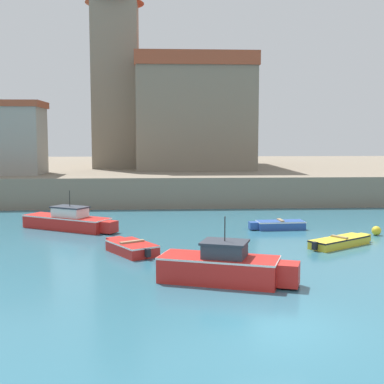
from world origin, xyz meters
TOP-DOWN VIEW (x-y plane):
  - ground_plane at (0.00, 0.00)m, footprint 200.00×200.00m
  - quay_seawall at (0.00, 44.13)m, footprint 120.00×40.00m
  - motorboat_red_0 at (-0.84, 4.64)m, footprint 5.18×3.01m
  - dinghy_red_1 at (-4.49, 9.71)m, footprint 2.61×3.37m
  - motorboat_red_2 at (-8.35, 16.15)m, footprint 5.74×4.06m
  - dinghy_yellow_4 at (5.54, 10.68)m, footprint 3.67×2.88m
  - dinghy_blue_7 at (3.59, 15.50)m, footprint 3.20×1.24m
  - mooring_buoy at (8.40, 13.34)m, footprint 0.50×0.50m
  - church at (-1.14, 38.89)m, footprint 15.29×16.76m

SIDE VIEW (x-z plane):
  - ground_plane at x=0.00m, z-range 0.00..0.00m
  - dinghy_yellow_4 at x=5.54m, z-range -0.01..0.49m
  - mooring_buoy at x=8.40m, z-range 0.00..0.50m
  - dinghy_blue_7 at x=3.59m, z-range -0.01..0.54m
  - dinghy_red_1 at x=-4.49m, z-range -0.01..0.58m
  - motorboat_red_2 at x=-8.35m, z-range -0.62..1.61m
  - motorboat_red_0 at x=-0.84m, z-range -0.62..1.81m
  - quay_seawall at x=0.00m, z-range 0.00..2.27m
  - church at x=-1.14m, z-range -0.58..16.60m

